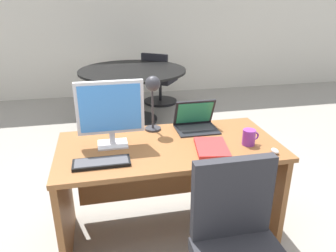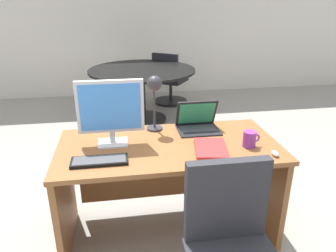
{
  "view_description": "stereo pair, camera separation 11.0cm",
  "coord_description": "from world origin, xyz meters",
  "px_view_note": "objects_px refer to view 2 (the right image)",
  "views": [
    {
      "loc": [
        -0.42,
        -1.93,
        1.67
      ],
      "look_at": [
        0.0,
        0.04,
        0.86
      ],
      "focal_mm": 34.11,
      "sensor_mm": 36.0,
      "label": 1
    },
    {
      "loc": [
        -0.32,
        -1.95,
        1.67
      ],
      "look_at": [
        0.0,
        0.04,
        0.86
      ],
      "focal_mm": 34.11,
      "sensor_mm": 36.0,
      "label": 2
    }
  ],
  "objects_px": {
    "monitor": "(111,109)",
    "keyboard": "(100,161)",
    "meeting_table": "(142,82)",
    "meeting_chair_near": "(169,83)",
    "laptop": "(197,120)",
    "mouse": "(275,154)",
    "coffee_mug": "(250,139)",
    "desk_lamp": "(154,91)",
    "desk": "(168,170)",
    "book": "(211,149)"
  },
  "relations": [
    {
      "from": "meeting_table",
      "to": "desk",
      "type": "bearing_deg",
      "value": -90.34
    },
    {
      "from": "meeting_table",
      "to": "laptop",
      "type": "bearing_deg",
      "value": -83.64
    },
    {
      "from": "monitor",
      "to": "meeting_chair_near",
      "type": "relative_size",
      "value": 0.52
    },
    {
      "from": "meeting_table",
      "to": "meeting_chair_near",
      "type": "xyz_separation_m",
      "value": [
        0.51,
        0.74,
        -0.23
      ]
    },
    {
      "from": "desk",
      "to": "meeting_table",
      "type": "xyz_separation_m",
      "value": [
        0.01,
        2.38,
        0.07
      ]
    },
    {
      "from": "laptop",
      "to": "keyboard",
      "type": "bearing_deg",
      "value": -148.7
    },
    {
      "from": "coffee_mug",
      "to": "meeting_chair_near",
      "type": "height_order",
      "value": "meeting_chair_near"
    },
    {
      "from": "meeting_chair_near",
      "to": "desk",
      "type": "bearing_deg",
      "value": -99.46
    },
    {
      "from": "mouse",
      "to": "desk_lamp",
      "type": "distance_m",
      "value": 0.93
    },
    {
      "from": "mouse",
      "to": "coffee_mug",
      "type": "height_order",
      "value": "coffee_mug"
    },
    {
      "from": "monitor",
      "to": "book",
      "type": "xyz_separation_m",
      "value": [
        0.63,
        -0.21,
        -0.24
      ]
    },
    {
      "from": "mouse",
      "to": "monitor",
      "type": "bearing_deg",
      "value": 161.42
    },
    {
      "from": "desk_lamp",
      "to": "laptop",
      "type": "bearing_deg",
      "value": -2.41
    },
    {
      "from": "mouse",
      "to": "meeting_chair_near",
      "type": "relative_size",
      "value": 0.08
    },
    {
      "from": "desk",
      "to": "mouse",
      "type": "bearing_deg",
      "value": -26.93
    },
    {
      "from": "meeting_table",
      "to": "mouse",
      "type": "bearing_deg",
      "value": -77.01
    },
    {
      "from": "laptop",
      "to": "meeting_table",
      "type": "relative_size",
      "value": 0.21
    },
    {
      "from": "meeting_table",
      "to": "meeting_chair_near",
      "type": "relative_size",
      "value": 1.72
    },
    {
      "from": "mouse",
      "to": "meeting_table",
      "type": "height_order",
      "value": "mouse"
    },
    {
      "from": "keyboard",
      "to": "mouse",
      "type": "distance_m",
      "value": 1.1
    },
    {
      "from": "laptop",
      "to": "book",
      "type": "distance_m",
      "value": 0.39
    },
    {
      "from": "desk",
      "to": "desk_lamp",
      "type": "height_order",
      "value": "desk_lamp"
    },
    {
      "from": "mouse",
      "to": "desk_lamp",
      "type": "xyz_separation_m",
      "value": [
        -0.7,
        0.53,
        0.29
      ]
    },
    {
      "from": "desk_lamp",
      "to": "meeting_chair_near",
      "type": "height_order",
      "value": "desk_lamp"
    },
    {
      "from": "monitor",
      "to": "mouse",
      "type": "distance_m",
      "value": 1.1
    },
    {
      "from": "monitor",
      "to": "keyboard",
      "type": "height_order",
      "value": "monitor"
    },
    {
      "from": "desk_lamp",
      "to": "meeting_table",
      "type": "relative_size",
      "value": 0.28
    },
    {
      "from": "monitor",
      "to": "mouse",
      "type": "bearing_deg",
      "value": -18.58
    },
    {
      "from": "monitor",
      "to": "laptop",
      "type": "distance_m",
      "value": 0.69
    },
    {
      "from": "laptop",
      "to": "meeting_table",
      "type": "distance_m",
      "value": 2.21
    },
    {
      "from": "desk_lamp",
      "to": "coffee_mug",
      "type": "height_order",
      "value": "desk_lamp"
    },
    {
      "from": "keyboard",
      "to": "meeting_table",
      "type": "relative_size",
      "value": 0.23
    },
    {
      "from": "mouse",
      "to": "meeting_table",
      "type": "distance_m",
      "value": 2.78
    },
    {
      "from": "laptop",
      "to": "keyboard",
      "type": "xyz_separation_m",
      "value": [
        -0.72,
        -0.43,
        -0.06
      ]
    },
    {
      "from": "meeting_chair_near",
      "to": "laptop",
      "type": "bearing_deg",
      "value": -95.11
    },
    {
      "from": "desk_lamp",
      "to": "book",
      "type": "bearing_deg",
      "value": -51.34
    },
    {
      "from": "laptop",
      "to": "keyboard",
      "type": "height_order",
      "value": "laptop"
    },
    {
      "from": "keyboard",
      "to": "coffee_mug",
      "type": "bearing_deg",
      "value": 4.17
    },
    {
      "from": "laptop",
      "to": "meeting_chair_near",
      "type": "height_order",
      "value": "laptop"
    },
    {
      "from": "desk",
      "to": "desk_lamp",
      "type": "distance_m",
      "value": 0.58
    },
    {
      "from": "desk",
      "to": "book",
      "type": "height_order",
      "value": "book"
    },
    {
      "from": "monitor",
      "to": "meeting_chair_near",
      "type": "xyz_separation_m",
      "value": [
        0.9,
        3.1,
        -0.64
      ]
    },
    {
      "from": "laptop",
      "to": "coffee_mug",
      "type": "distance_m",
      "value": 0.45
    },
    {
      "from": "mouse",
      "to": "coffee_mug",
      "type": "bearing_deg",
      "value": 124.74
    },
    {
      "from": "keyboard",
      "to": "coffee_mug",
      "type": "height_order",
      "value": "coffee_mug"
    },
    {
      "from": "monitor",
      "to": "meeting_table",
      "type": "bearing_deg",
      "value": 80.58
    },
    {
      "from": "monitor",
      "to": "mouse",
      "type": "relative_size",
      "value": 6.36
    },
    {
      "from": "monitor",
      "to": "mouse",
      "type": "height_order",
      "value": "monitor"
    },
    {
      "from": "coffee_mug",
      "to": "meeting_chair_near",
      "type": "xyz_separation_m",
      "value": [
        -0.01,
        3.28,
        -0.44
      ]
    },
    {
      "from": "coffee_mug",
      "to": "monitor",
      "type": "bearing_deg",
      "value": 168.48
    }
  ]
}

